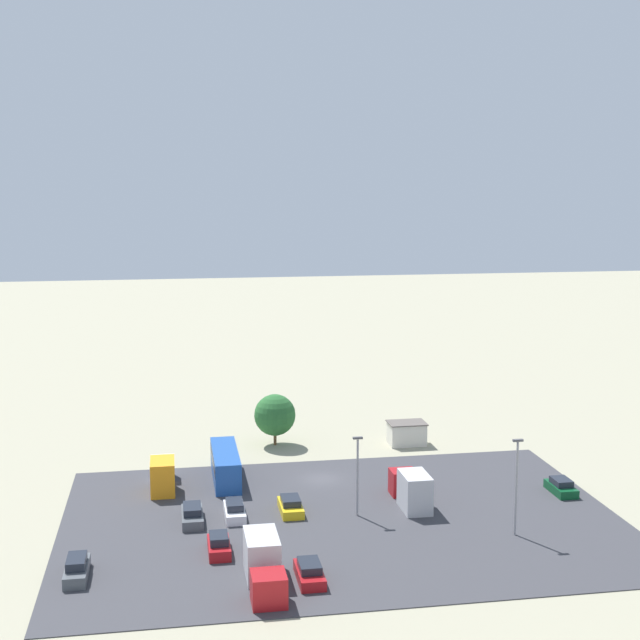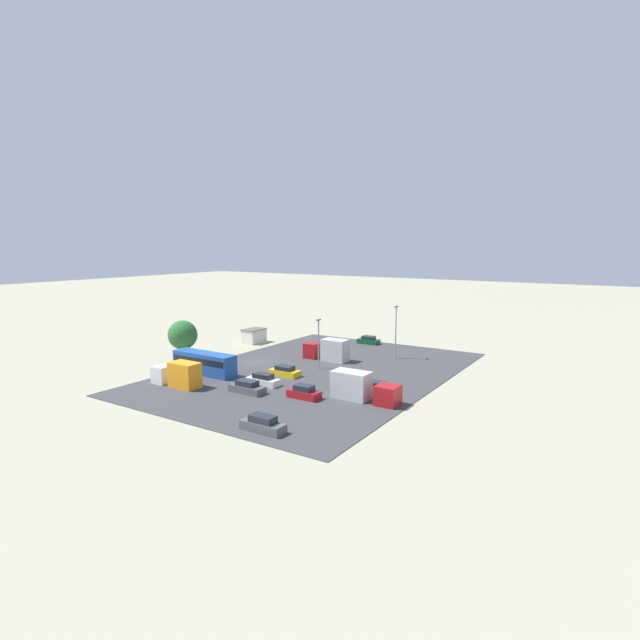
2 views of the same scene
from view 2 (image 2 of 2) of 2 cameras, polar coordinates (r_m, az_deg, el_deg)
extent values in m
plane|color=gray|center=(79.55, -7.22, -4.81)|extent=(400.00, 400.00, 0.00)
cube|color=#38383D|center=(72.93, -0.31, -5.94)|extent=(50.32, 34.89, 0.08)
cube|color=silver|center=(95.00, -7.57, -1.84)|extent=(4.16, 2.84, 2.54)
cube|color=#59514C|center=(94.77, -7.58, -1.05)|extent=(4.40, 3.08, 0.12)
cube|color=#1E4C9E|center=(73.23, -13.07, -4.83)|extent=(2.56, 10.20, 3.09)
cube|color=black|center=(73.11, -13.08, -4.41)|extent=(2.60, 9.79, 0.87)
cube|color=#0C4723|center=(93.50, 5.57, -2.45)|extent=(1.92, 4.05, 0.84)
cube|color=#1E232D|center=(93.36, 5.57, -2.01)|extent=(1.61, 2.27, 0.62)
cube|color=gold|center=(70.77, -4.04, -6.04)|extent=(1.99, 4.40, 0.83)
cube|color=#1E232D|center=(70.59, -4.05, -5.48)|extent=(1.67, 2.46, 0.61)
cube|color=silver|center=(66.61, -6.50, -6.99)|extent=(1.79, 4.59, 0.87)
cube|color=#1E232D|center=(66.41, -6.52, -6.36)|extent=(1.51, 2.57, 0.64)
cube|color=#4C5156|center=(50.69, -6.54, -12.01)|extent=(1.71, 4.77, 0.94)
cube|color=#1E232D|center=(50.41, -6.56, -11.15)|extent=(1.43, 2.67, 0.69)
cube|color=maroon|center=(63.05, 6.32, -7.90)|extent=(1.93, 4.51, 0.85)
cube|color=#1E232D|center=(62.84, 6.33, -7.25)|extent=(1.62, 2.53, 0.63)
cube|color=maroon|center=(60.63, -1.83, -8.48)|extent=(1.78, 4.05, 0.93)
cube|color=#1E232D|center=(60.40, -1.84, -7.75)|extent=(1.50, 2.27, 0.68)
cube|color=#4C5156|center=(63.43, -8.32, -7.81)|extent=(1.88, 4.78, 0.90)
cube|color=#1E232D|center=(63.22, -8.34, -7.14)|extent=(1.58, 2.68, 0.66)
cube|color=silver|center=(70.16, -17.51, -5.93)|extent=(2.35, 2.23, 2.31)
cube|color=orange|center=(66.93, -15.21, -6.09)|extent=(2.35, 3.96, 3.30)
cube|color=maroon|center=(58.41, 7.75, -8.52)|extent=(2.54, 2.55, 2.31)
cube|color=#B2B2B7|center=(60.36, 3.59, -7.40)|extent=(2.54, 4.53, 3.30)
cube|color=maroon|center=(81.37, -0.85, -3.50)|extent=(2.45, 2.26, 2.44)
cube|color=#B2B2B7|center=(79.03, 1.73, -3.48)|extent=(2.45, 4.01, 3.48)
cylinder|color=brown|center=(86.03, -15.35, -3.42)|extent=(0.36, 0.36, 1.78)
sphere|color=#28602D|center=(85.52, -15.42, -1.65)|extent=(4.83, 4.83, 4.83)
cylinder|color=gray|center=(73.77, -0.17, -2.89)|extent=(0.20, 0.20, 7.17)
cube|color=#4C4C51|center=(73.11, -0.17, 0.01)|extent=(0.90, 0.28, 0.20)
cylinder|color=gray|center=(81.35, 8.65, -1.50)|extent=(0.20, 0.20, 8.28)
cube|color=#4C4C51|center=(80.71, 8.72, 1.52)|extent=(0.90, 0.28, 0.20)
camera|label=1|loc=(58.86, 74.59, 14.09)|focal=50.00mm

